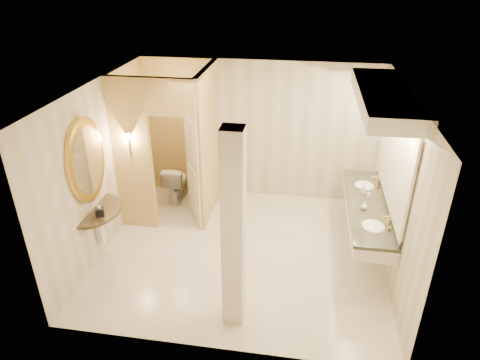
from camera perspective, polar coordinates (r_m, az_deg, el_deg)
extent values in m
plane|color=white|center=(7.14, 0.26, -9.48)|extent=(4.50, 4.50, 0.00)
plane|color=silver|center=(5.93, 0.31, 11.90)|extent=(4.50, 4.50, 0.00)
cube|color=beige|center=(8.23, 2.42, 6.49)|extent=(4.50, 0.02, 2.70)
cube|color=beige|center=(4.76, -3.46, -10.73)|extent=(4.50, 0.02, 2.70)
cube|color=beige|center=(7.08, -18.02, 1.50)|extent=(0.02, 4.00, 2.70)
cube|color=beige|center=(6.51, 20.26, -1.23)|extent=(0.02, 4.00, 2.70)
cube|color=tan|center=(7.68, -4.22, 4.84)|extent=(0.10, 1.50, 2.70)
cube|color=tan|center=(7.36, -14.11, 3.03)|extent=(0.65, 0.10, 2.70)
cube|color=tan|center=(6.75, -9.33, 10.83)|extent=(0.80, 0.10, 0.60)
cube|color=white|center=(7.49, -6.28, 1.63)|extent=(0.44, 0.72, 2.10)
cylinder|color=gold|center=(7.22, -14.49, 4.24)|extent=(0.03, 0.03, 0.30)
cone|color=white|center=(7.15, -14.68, 5.72)|extent=(0.14, 0.14, 0.14)
cube|color=white|center=(7.07, 16.61, -4.06)|extent=(0.60, 2.32, 0.24)
cube|color=black|center=(7.01, 16.74, -3.22)|extent=(0.64, 2.36, 0.05)
cube|color=black|center=(7.03, 19.07, -2.87)|extent=(0.03, 2.32, 0.10)
ellipsoid|color=white|center=(6.49, 17.29, -6.17)|extent=(0.40, 0.44, 0.15)
cylinder|color=gold|center=(6.46, 19.20, -5.30)|extent=(0.03, 0.03, 0.22)
ellipsoid|color=white|center=(7.57, 16.23, -0.95)|extent=(0.40, 0.44, 0.15)
cylinder|color=gold|center=(7.54, 17.86, -0.19)|extent=(0.03, 0.03, 0.22)
cube|color=white|center=(6.69, 20.03, 2.93)|extent=(0.03, 2.32, 1.40)
cube|color=white|center=(6.34, 18.85, 10.46)|extent=(0.75, 2.52, 0.22)
cylinder|color=black|center=(6.94, -18.90, -3.89)|extent=(1.00, 1.00, 0.05)
cube|color=white|center=(7.08, -18.24, -6.00)|extent=(0.10, 0.10, 0.60)
cylinder|color=gold|center=(6.56, -19.85, 2.47)|extent=(0.07, 1.00, 1.00)
cylinder|color=white|center=(6.54, -19.54, 2.45)|extent=(0.02, 0.80, 0.80)
cube|color=white|center=(5.18, -0.89, -7.08)|extent=(0.27, 0.27, 2.70)
cube|color=black|center=(6.71, -18.19, -4.07)|extent=(0.16, 0.16, 0.12)
imported|color=white|center=(8.53, -8.49, -0.26)|extent=(0.42, 0.73, 0.74)
imported|color=beige|center=(7.14, 16.79, -1.85)|extent=(0.07, 0.07, 0.12)
imported|color=silver|center=(6.79, 16.24, -3.29)|extent=(0.11, 0.11, 0.13)
imported|color=#C6B28C|center=(7.22, 16.14, -1.10)|extent=(0.07, 0.08, 0.19)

